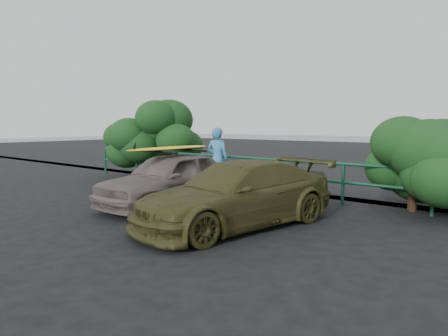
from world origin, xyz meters
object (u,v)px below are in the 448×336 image
(guardrail, at_px, (245,174))
(surfboard, at_px, (170,148))
(man, at_px, (218,159))
(olive_vehicle, at_px, (237,194))
(sedan, at_px, (171,179))

(guardrail, bearing_deg, surfboard, -93.10)
(man, bearing_deg, olive_vehicle, 123.91)
(surfboard, bearing_deg, man, 102.97)
(olive_vehicle, bearing_deg, guardrail, 135.69)
(man, relative_size, surfboard, 0.73)
(sedan, bearing_deg, man, 102.97)
(surfboard, bearing_deg, guardrail, 86.07)
(man, bearing_deg, surfboard, 92.26)
(guardrail, relative_size, surfboard, 5.47)
(guardrail, bearing_deg, olive_vehicle, -55.57)
(guardrail, relative_size, sedan, 3.64)
(olive_vehicle, bearing_deg, man, 146.70)
(sedan, bearing_deg, guardrail, 86.07)
(guardrail, bearing_deg, sedan, -93.10)
(guardrail, relative_size, olive_vehicle, 3.25)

